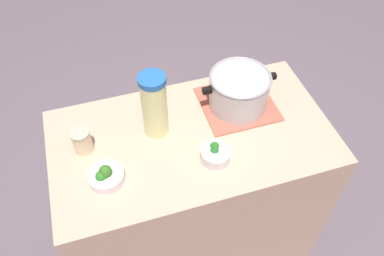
# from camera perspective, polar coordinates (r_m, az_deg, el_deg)

# --- Properties ---
(ground_plane) EXTENTS (8.00, 8.00, 0.00)m
(ground_plane) POSITION_cam_1_polar(r_m,az_deg,el_deg) (2.44, 0.00, -14.92)
(ground_plane) COLOR slate
(counter_slab) EXTENTS (1.20, 0.66, 0.91)m
(counter_slab) POSITION_cam_1_polar(r_m,az_deg,el_deg) (2.04, 0.00, -9.32)
(counter_slab) COLOR #CCA68A
(counter_slab) RESTS_ON ground_plane
(dish_cloth) EXTENTS (0.32, 0.31, 0.01)m
(dish_cloth) POSITION_cam_1_polar(r_m,az_deg,el_deg) (1.80, 6.57, 3.47)
(dish_cloth) COLOR #B25D4A
(dish_cloth) RESTS_ON counter_slab
(cooking_pot) EXTENTS (0.34, 0.27, 0.16)m
(cooking_pot) POSITION_cam_1_polar(r_m,az_deg,el_deg) (1.74, 6.82, 5.51)
(cooking_pot) COLOR #B7B7BC
(cooking_pot) RESTS_ON dish_cloth
(lemonade_pitcher) EXTENTS (0.11, 0.11, 0.30)m
(lemonade_pitcher) POSITION_cam_1_polar(r_m,az_deg,el_deg) (1.59, -5.45, 3.30)
(lemonade_pitcher) COLOR beige
(lemonade_pitcher) RESTS_ON counter_slab
(mason_jar) EXTENTS (0.08, 0.08, 0.11)m
(mason_jar) POSITION_cam_1_polar(r_m,az_deg,el_deg) (1.64, -15.61, -1.86)
(mason_jar) COLOR beige
(mason_jar) RESTS_ON counter_slab
(broccoli_bowl_front) EXTENTS (0.14, 0.14, 0.08)m
(broccoli_bowl_front) POSITION_cam_1_polar(r_m,az_deg,el_deg) (1.55, -12.37, -6.77)
(broccoli_bowl_front) COLOR silver
(broccoli_bowl_front) RESTS_ON counter_slab
(broccoli_bowl_center) EXTENTS (0.12, 0.12, 0.07)m
(broccoli_bowl_center) POSITION_cam_1_polar(r_m,az_deg,el_deg) (1.58, 3.40, -3.79)
(broccoli_bowl_center) COLOR silver
(broccoli_bowl_center) RESTS_ON counter_slab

